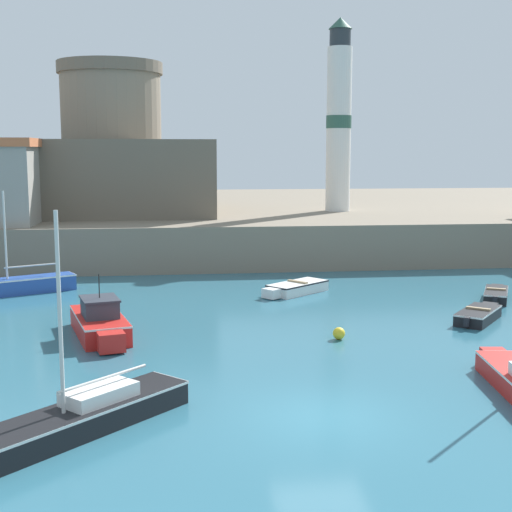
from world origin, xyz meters
TOP-DOWN VIEW (x-y plane):
  - ground_plane at (0.00, 0.00)m, footprint 200.00×200.00m
  - quay_seawall at (0.00, 42.51)m, footprint 120.00×40.00m
  - motorboat_red_0 at (-6.63, 9.07)m, footprint 2.73×5.31m
  - dinghy_black_1 at (8.68, 9.79)m, footprint 2.90×3.23m
  - sailboat_black_2 at (-6.27, -0.37)m, footprint 5.71×5.73m
  - dinghy_black_3 at (11.29, 13.75)m, footprint 2.19×3.26m
  - dinghy_white_5 at (2.13, 16.35)m, footprint 3.64×3.29m
  - sailboat_blue_8 at (-11.64, 17.80)m, footprint 5.96×3.61m
  - mooring_buoy at (2.25, 7.60)m, footprint 0.46×0.46m
  - fortress at (-8.00, 33.85)m, footprint 13.87×13.87m
  - lighthouse at (8.00, 32.70)m, footprint 1.80×1.80m

SIDE VIEW (x-z plane):
  - ground_plane at x=0.00m, z-range 0.00..0.00m
  - mooring_buoy at x=2.25m, z-range 0.00..0.46m
  - dinghy_black_3 at x=11.29m, z-range -0.01..0.56m
  - dinghy_black_1 at x=8.68m, z-range -0.01..0.57m
  - dinghy_white_5 at x=2.13m, z-range -0.01..0.60m
  - sailboat_black_2 at x=-6.27m, z-range -2.39..3.21m
  - sailboat_blue_8 at x=-11.64m, z-range -2.10..2.98m
  - motorboat_red_0 at x=-6.63m, z-range -0.66..1.75m
  - quay_seawall at x=0.00m, z-range 0.00..2.68m
  - fortress at x=-8.00m, z-range 0.93..11.30m
  - lighthouse at x=8.00m, z-range 2.49..16.01m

